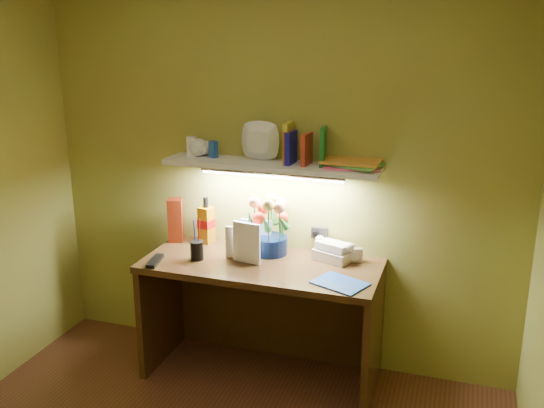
# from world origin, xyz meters

# --- Properties ---
(desk) EXTENTS (1.40, 0.60, 0.75)m
(desk) POSITION_xyz_m (0.00, 1.20, 0.38)
(desk) COLOR #3D1D10
(desk) RESTS_ON ground
(flower_bouquet) EXTENTS (0.26, 0.26, 0.37)m
(flower_bouquet) POSITION_xyz_m (0.00, 1.36, 0.94)
(flower_bouquet) COLOR #061438
(flower_bouquet) RESTS_ON desk
(telephone) EXTENTS (0.26, 0.23, 0.13)m
(telephone) POSITION_xyz_m (0.40, 1.38, 0.81)
(telephone) COLOR silver
(telephone) RESTS_ON desk
(desk_clock) EXTENTS (0.09, 0.07, 0.08)m
(desk_clock) POSITION_xyz_m (0.52, 1.39, 0.79)
(desk_clock) COLOR #B6B5BA
(desk_clock) RESTS_ON desk
(whisky_bottle) EXTENTS (0.10, 0.10, 0.30)m
(whisky_bottle) POSITION_xyz_m (-0.45, 1.42, 0.90)
(whisky_bottle) COLOR #A96908
(whisky_bottle) RESTS_ON desk
(whisky_box) EXTENTS (0.12, 0.12, 0.28)m
(whisky_box) POSITION_xyz_m (-0.64, 1.38, 0.89)
(whisky_box) COLOR #611806
(whisky_box) RESTS_ON desk
(pen_cup) EXTENTS (0.09, 0.09, 0.19)m
(pen_cup) POSITION_xyz_m (-0.38, 1.13, 0.85)
(pen_cup) COLOR black
(pen_cup) RESTS_ON desk
(art_card) EXTENTS (0.20, 0.05, 0.19)m
(art_card) POSITION_xyz_m (-0.10, 1.39, 0.85)
(art_card) COLOR silver
(art_card) RESTS_ON desk
(tv_remote) EXTENTS (0.09, 0.20, 0.02)m
(tv_remote) POSITION_xyz_m (-0.59, 1.01, 0.76)
(tv_remote) COLOR black
(tv_remote) RESTS_ON desk
(blue_folder) EXTENTS (0.33, 0.29, 0.01)m
(blue_folder) POSITION_xyz_m (0.51, 1.05, 0.75)
(blue_folder) COLOR #2050B4
(blue_folder) RESTS_ON desk
(desk_book_a) EXTENTS (0.15, 0.07, 0.20)m
(desk_book_a) POSITION_xyz_m (-0.23, 1.21, 0.85)
(desk_book_a) COLOR silver
(desk_book_a) RESTS_ON desk
(desk_book_b) EXTENTS (0.18, 0.05, 0.25)m
(desk_book_b) POSITION_xyz_m (-0.17, 1.19, 0.87)
(desk_book_b) COLOR white
(desk_book_b) RESTS_ON desk
(wall_shelf) EXTENTS (1.31, 0.31, 0.27)m
(wall_shelf) POSITION_xyz_m (0.03, 1.39, 1.34)
(wall_shelf) COLOR white
(wall_shelf) RESTS_ON ground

